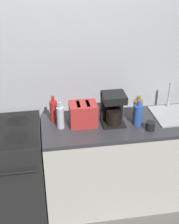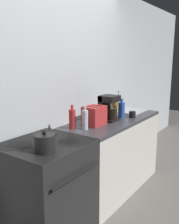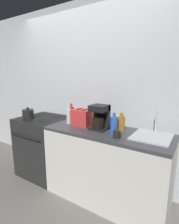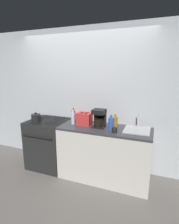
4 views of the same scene
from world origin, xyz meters
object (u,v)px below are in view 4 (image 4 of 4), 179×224
at_px(bottle_amber, 115,122).
at_px(bottle_blue, 111,123).
at_px(bottle_red, 73,116).
at_px(cup_black, 115,130).
at_px(stove, 49,142).
at_px(kettle, 36,118).
at_px(bottle_clear, 73,118).
at_px(coffee_maker, 99,118).
at_px(toaster, 84,119).

relative_size(bottle_amber, bottle_blue, 0.93).
xyz_separation_m(bottle_red, cup_black, (0.83, -0.29, -0.07)).
bearing_deg(stove, kettle, -134.73).
bearing_deg(stove, bottle_red, 10.76).
xyz_separation_m(stove, kettle, (-0.15, -0.15, 0.52)).
distance_m(stove, bottle_clear, 0.78).
height_order(stove, cup_black, cup_black).
relative_size(stove, coffee_maker, 3.07).
relative_size(coffee_maker, bottle_clear, 1.20).
distance_m(bottle_blue, bottle_red, 0.77).
bearing_deg(toaster, coffee_maker, -2.23).
height_order(kettle, toaster, toaster).
distance_m(bottle_amber, cup_black, 0.24).
bearing_deg(bottle_amber, bottle_blue, -106.59).
xyz_separation_m(bottle_clear, cup_black, (0.78, -0.16, -0.07)).
distance_m(kettle, bottle_clear, 0.70).
relative_size(stove, cup_black, 11.15).
height_order(kettle, bottle_blue, bottle_blue).
relative_size(bottle_blue, cup_black, 2.90).
distance_m(toaster, bottle_red, 0.28).
bearing_deg(kettle, bottle_red, 20.91).
xyz_separation_m(kettle, toaster, (0.90, 0.14, 0.03)).
bearing_deg(cup_black, bottle_clear, 168.10).
height_order(kettle, bottle_amber, bottle_amber).
distance_m(kettle, bottle_blue, 1.39).
bearing_deg(toaster, kettle, -171.05).
distance_m(stove, kettle, 0.56).
distance_m(kettle, cup_black, 1.47).
height_order(stove, kettle, kettle).
relative_size(bottle_amber, cup_black, 2.69).
relative_size(kettle, bottle_red, 0.82).
height_order(coffee_maker, bottle_red, coffee_maker).
distance_m(bottle_amber, bottle_blue, 0.13).
bearing_deg(kettle, stove, 45.27).
height_order(kettle, bottle_red, bottle_red).
bearing_deg(coffee_maker, kettle, -173.60).
height_order(toaster, bottle_amber, bottle_amber).
height_order(coffee_maker, bottle_clear, coffee_maker).
relative_size(stove, toaster, 3.80).
bearing_deg(cup_black, bottle_amber, 101.46).
bearing_deg(bottle_blue, coffee_maker, 162.93).
bearing_deg(toaster, bottle_clear, -173.62).
bearing_deg(bottle_blue, bottle_clear, 175.53).
xyz_separation_m(bottle_amber, bottle_red, (-0.78, 0.06, 0.01)).
bearing_deg(kettle, bottle_blue, 2.66).
height_order(bottle_clear, cup_black, bottle_clear).
xyz_separation_m(stove, toaster, (0.75, -0.01, 0.55)).
xyz_separation_m(bottle_amber, bottle_clear, (-0.73, -0.07, 0.01)).
bearing_deg(bottle_red, coffee_maker, -12.15).
bearing_deg(bottle_red, bottle_blue, -13.60).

